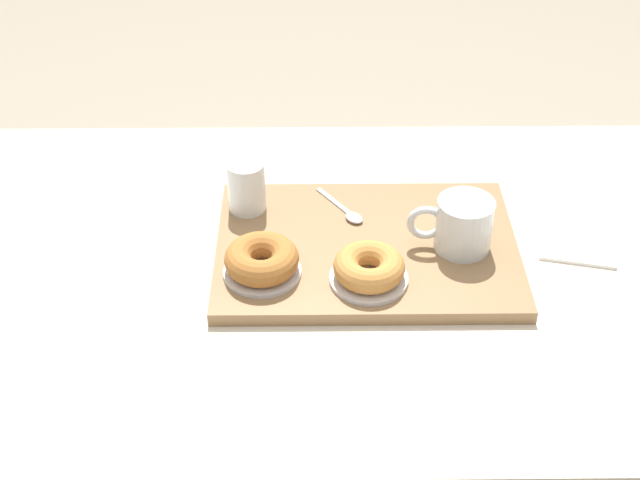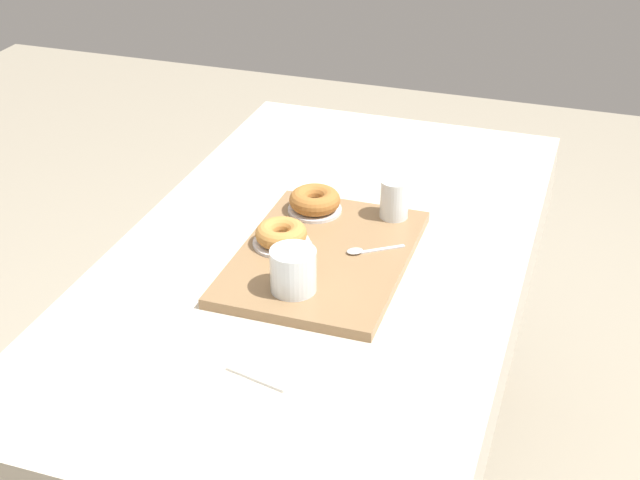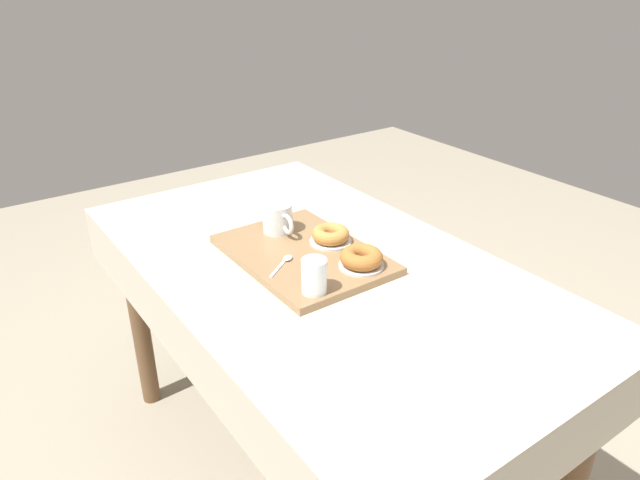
% 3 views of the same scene
% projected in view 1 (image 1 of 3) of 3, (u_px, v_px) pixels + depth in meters
% --- Properties ---
extents(dining_table, '(1.48, 0.83, 0.78)m').
position_uv_depth(dining_table, '(336.00, 315.00, 1.47)').
color(dining_table, beige).
rests_on(dining_table, ground).
extents(serving_tray, '(0.47, 0.33, 0.02)m').
position_uv_depth(serving_tray, '(367.00, 248.00, 1.41)').
color(serving_tray, olive).
rests_on(serving_tray, dining_table).
extents(tea_mug_left, '(0.13, 0.09, 0.08)m').
position_uv_depth(tea_mug_left, '(462.00, 226.00, 1.37)').
color(tea_mug_left, white).
rests_on(tea_mug_left, serving_tray).
extents(water_glass_near, '(0.06, 0.06, 0.09)m').
position_uv_depth(water_glass_near, '(247.00, 188.00, 1.45)').
color(water_glass_near, white).
rests_on(water_glass_near, serving_tray).
extents(donut_plate_left, '(0.12, 0.12, 0.01)m').
position_uv_depth(donut_plate_left, '(369.00, 279.00, 1.33)').
color(donut_plate_left, silver).
rests_on(donut_plate_left, serving_tray).
extents(sugar_donut_left, '(0.11, 0.11, 0.04)m').
position_uv_depth(sugar_donut_left, '(369.00, 267.00, 1.31)').
color(sugar_donut_left, '#BC7F3D').
rests_on(sugar_donut_left, donut_plate_left).
extents(donut_plate_right, '(0.12, 0.12, 0.01)m').
position_uv_depth(donut_plate_right, '(262.00, 271.00, 1.34)').
color(donut_plate_right, silver).
rests_on(donut_plate_right, serving_tray).
extents(sugar_donut_right, '(0.11, 0.11, 0.04)m').
position_uv_depth(sugar_donut_right, '(262.00, 259.00, 1.33)').
color(sugar_donut_right, '#A3662D').
rests_on(sugar_donut_right, donut_plate_right).
extents(teaspoon_near, '(0.08, 0.11, 0.01)m').
position_uv_depth(teaspoon_near, '(349.00, 214.00, 1.46)').
color(teaspoon_near, silver).
rests_on(teaspoon_near, serving_tray).
extents(paper_napkin, '(0.14, 0.14, 0.01)m').
position_uv_depth(paper_napkin, '(578.00, 241.00, 1.44)').
color(paper_napkin, white).
rests_on(paper_napkin, dining_table).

